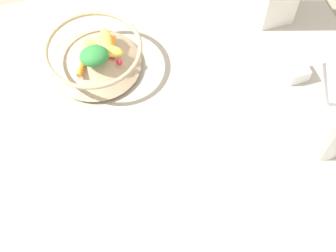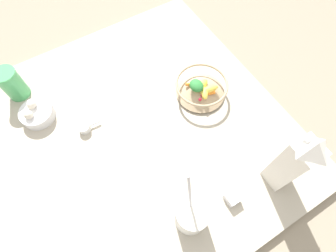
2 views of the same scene
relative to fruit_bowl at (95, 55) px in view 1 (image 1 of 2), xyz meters
name	(u,v)px [view 1 (image 1 of 2)]	position (x,y,z in m)	size (l,w,h in m)	color
ground_plane	(142,198)	(0.32, 0.01, -0.08)	(6.00, 6.00, 0.00)	gray
countertop	(141,195)	(0.32, 0.01, -0.06)	(1.14, 1.14, 0.03)	#B2A893
fruit_bowl	(95,55)	(0.00, 0.00, 0.00)	(0.21, 0.21, 0.09)	tan
yogurt_tub	(329,120)	(0.31, 0.39, 0.03)	(0.10, 0.13, 0.28)	white
spice_jar	(296,72)	(0.15, 0.41, -0.03)	(0.04, 0.04, 0.03)	silver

